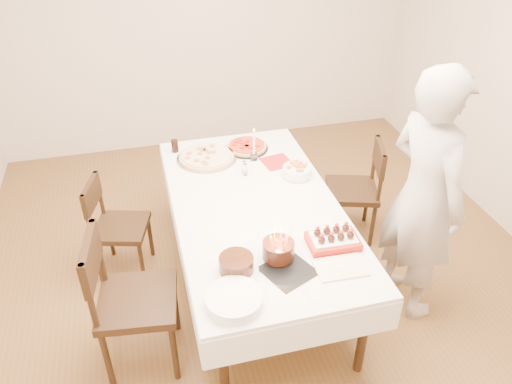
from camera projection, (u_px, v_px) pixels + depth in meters
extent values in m
plane|color=brown|center=(267.00, 283.00, 3.92)|extent=(5.00, 5.00, 0.00)
cube|color=beige|center=(204.00, 23.00, 5.17)|extent=(4.50, 0.04, 2.70)
cube|color=white|center=(256.00, 245.00, 3.72)|extent=(1.18, 2.16, 0.75)
imported|color=#ADA7A3|center=(423.00, 198.00, 3.29)|extent=(0.55, 0.74, 1.83)
cylinder|color=beige|center=(207.00, 157.00, 4.02)|extent=(0.53, 0.53, 0.04)
cylinder|color=red|center=(247.00, 147.00, 4.16)|extent=(0.38, 0.38, 0.04)
cube|color=#B21E1E|center=(277.00, 162.00, 3.99)|extent=(0.26, 0.26, 0.01)
cylinder|color=white|center=(297.00, 171.00, 3.80)|extent=(0.24, 0.24, 0.07)
cylinder|color=white|center=(254.00, 144.00, 3.95)|extent=(0.08, 0.08, 0.29)
cylinder|color=black|center=(175.00, 146.00, 4.11)|extent=(0.06, 0.06, 0.11)
cylinder|color=#371B0D|center=(236.00, 265.00, 2.91)|extent=(0.32, 0.32, 0.11)
cube|color=black|center=(288.00, 271.00, 2.95)|extent=(0.36, 0.36, 0.01)
cylinder|color=#3C1910|center=(278.00, 246.00, 2.98)|extent=(0.21, 0.21, 0.17)
cube|color=beige|center=(340.00, 268.00, 2.97)|extent=(0.31, 0.21, 0.03)
cylinder|color=white|center=(234.00, 300.00, 2.71)|extent=(0.35, 0.35, 0.07)
cylinder|color=white|center=(241.00, 270.00, 2.94)|extent=(0.26, 0.26, 0.01)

